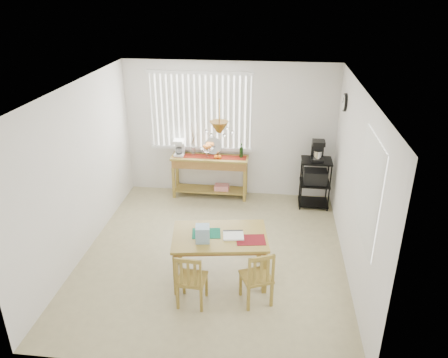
# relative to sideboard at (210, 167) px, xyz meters

# --- Properties ---
(ground) EXTENTS (4.00, 4.50, 0.01)m
(ground) POSITION_rel_sideboard_xyz_m (0.34, -2.02, -0.63)
(ground) COLOR tan
(room_shell) EXTENTS (4.20, 4.70, 2.70)m
(room_shell) POSITION_rel_sideboard_xyz_m (0.35, -2.01, 1.07)
(room_shell) COLOR white
(room_shell) RESTS_ON ground
(sideboard) EXTENTS (1.47, 0.41, 0.83)m
(sideboard) POSITION_rel_sideboard_xyz_m (0.00, 0.00, 0.00)
(sideboard) COLOR olive
(sideboard) RESTS_ON ground
(sideboard_items) EXTENTS (1.40, 0.35, 0.64)m
(sideboard_items) POSITION_rel_sideboard_xyz_m (-0.26, 0.02, 0.34)
(sideboard_items) COLOR maroon
(sideboard_items) RESTS_ON sideboard
(wire_cart) EXTENTS (0.55, 0.44, 0.93)m
(wire_cart) POSITION_rel_sideboard_xyz_m (1.99, -0.17, -0.06)
(wire_cart) COLOR black
(wire_cart) RESTS_ON ground
(cart_items) EXTENTS (0.22, 0.26, 0.38)m
(cart_items) POSITION_rel_sideboard_xyz_m (1.99, -0.17, 0.48)
(cart_items) COLOR black
(cart_items) RESTS_ON wire_cart
(dining_table) EXTENTS (1.41, 1.02, 0.70)m
(dining_table) POSITION_rel_sideboard_xyz_m (0.52, -2.57, -0.01)
(dining_table) COLOR olive
(dining_table) RESTS_ON ground
(table_items) EXTENTS (1.05, 0.46, 0.22)m
(table_items) POSITION_rel_sideboard_xyz_m (0.41, -2.70, 0.16)
(table_items) COLOR #126549
(table_items) RESTS_ON dining_table
(chair_left) EXTENTS (0.38, 0.38, 0.79)m
(chair_left) POSITION_rel_sideboard_xyz_m (0.23, -3.19, -0.24)
(chair_left) COLOR olive
(chair_left) RESTS_ON ground
(chair_right) EXTENTS (0.49, 0.49, 0.81)m
(chair_right) POSITION_rel_sideboard_xyz_m (1.07, -3.06, -0.23)
(chair_right) COLOR olive
(chair_right) RESTS_ON ground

